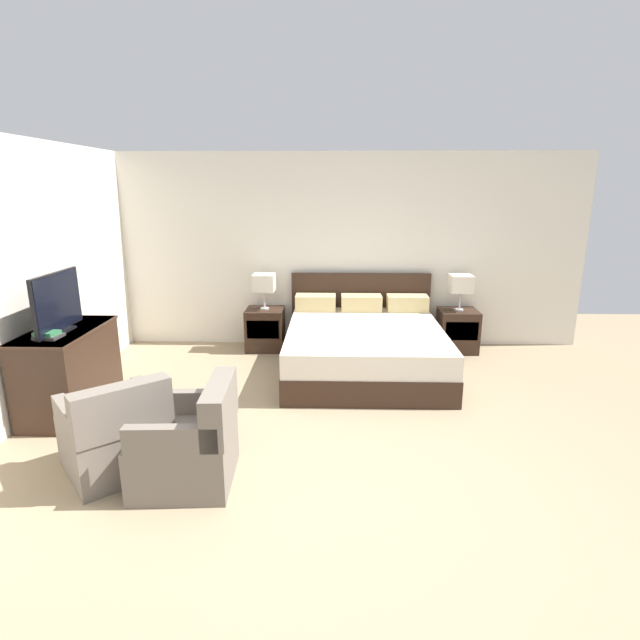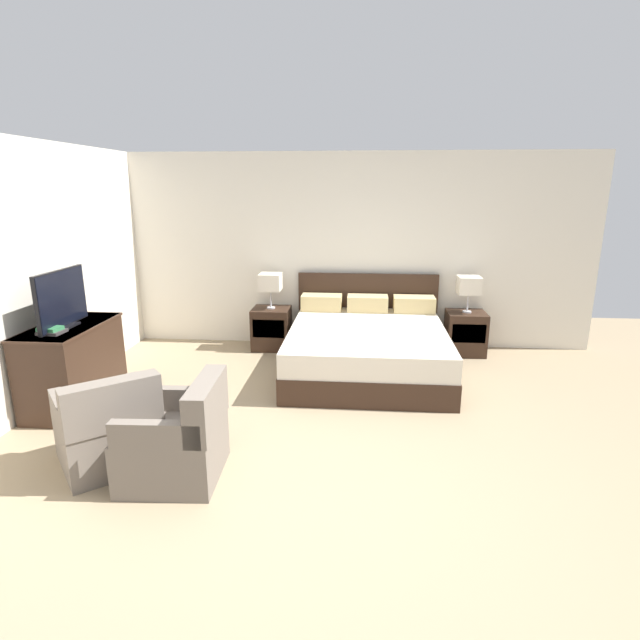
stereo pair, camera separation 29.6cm
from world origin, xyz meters
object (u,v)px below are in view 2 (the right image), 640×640
nightstand_left (272,328)px  book_red_cover (52,332)px  nightstand_right (465,333)px  table_lamp_right (469,286)px  table_lamp_left (270,282)px  book_blue_cover (50,329)px  armchair_companion (178,441)px  bed (367,347)px  dresser (73,365)px  tv (62,300)px  armchair_by_window (109,430)px

nightstand_left → book_red_cover: size_ratio=2.70×
nightstand_right → table_lamp_right: size_ratio=1.19×
table_lamp_left → nightstand_left: bearing=-90.0°
book_blue_cover → armchair_companion: size_ratio=0.24×
bed → armchair_companion: bed is taller
bed → table_lamp_right: (1.26, 0.74, 0.60)m
dresser → book_red_cover: bearing=-86.9°
bed → table_lamp_left: 1.58m
table_lamp_left → armchair_companion: table_lamp_left is taller
nightstand_right → tv: tv is taller
table_lamp_left → table_lamp_right: bearing=0.0°
tv → book_red_cover: bearing=-87.0°
table_lamp_right → book_red_cover: table_lamp_right is taller
bed → table_lamp_right: bearing=30.4°
table_lamp_left → book_red_cover: bearing=-125.6°
dresser → bed: bearing=22.9°
nightstand_left → armchair_companion: armchair_companion is taller
book_red_cover → tv: bearing=93.0°
tv → book_blue_cover: bearing=-90.3°
table_lamp_right → armchair_companion: bearing=-130.7°
tv → book_blue_cover: size_ratio=4.06×
nightstand_right → table_lamp_right: (0.00, 0.00, 0.62)m
armchair_by_window → nightstand_right: bearing=42.4°
book_red_cover → armchair_companion: book_red_cover is taller
nightstand_right → armchair_companion: size_ratio=0.72×
table_lamp_left → book_blue_cover: size_ratio=2.50×
table_lamp_right → table_lamp_left: bearing=180.0°
bed → nightstand_right: 1.46m
tv → nightstand_right: bearing=25.8°
nightstand_right → table_lamp_right: 0.62m
tv → book_blue_cover: (-0.00, -0.22, -0.22)m
nightstand_left → table_lamp_left: 0.62m
bed → table_lamp_right: size_ratio=4.50×
book_blue_cover → armchair_companion: (1.47, -0.87, -0.57)m
table_lamp_left → tv: size_ratio=0.62×
bed → book_blue_cover: (-2.86, -1.47, 0.57)m
dresser → armchair_by_window: 1.35m
nightstand_left → table_lamp_left: size_ratio=1.19×
bed → tv: size_ratio=2.78×
book_red_cover → armchair_companion: 1.78m
table_lamp_right → armchair_by_window: size_ratio=0.48×
table_lamp_right → armchair_companion: (-2.66, -3.09, -0.61)m
nightstand_right → armchair_companion: 4.07m
book_blue_cover → armchair_by_window: (0.87, -0.75, -0.57)m
nightstand_left → armchair_by_window: bearing=-103.7°
armchair_by_window → armchair_companion: (0.59, -0.12, 0.00)m
book_red_cover → bed: bearing=27.3°
bed → armchair_companion: bearing=-120.7°
table_lamp_left → armchair_companion: 3.15m
dresser → tv: tv is taller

